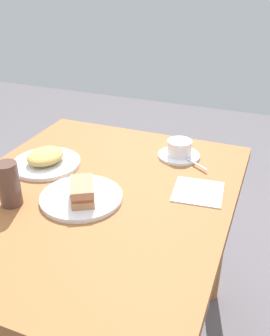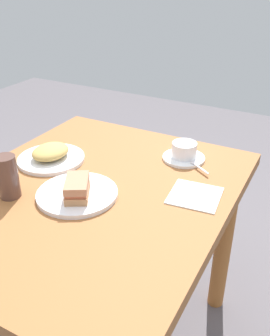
% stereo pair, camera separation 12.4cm
% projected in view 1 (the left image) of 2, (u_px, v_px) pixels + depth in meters
% --- Properties ---
extents(dining_table, '(1.01, 0.84, 0.74)m').
position_uv_depth(dining_table, '(96.00, 224.00, 1.22)').
color(dining_table, '#945A30').
rests_on(dining_table, ground_plane).
extents(sandwich_plate, '(0.25, 0.25, 0.01)m').
position_uv_depth(sandwich_plate, '(81.00, 197.00, 1.12)').
color(sandwich_plate, white).
rests_on(sandwich_plate, dining_table).
extents(sandwich_front, '(0.13, 0.11, 0.06)m').
position_uv_depth(sandwich_front, '(83.00, 191.00, 1.09)').
color(sandwich_front, tan).
rests_on(sandwich_front, sandwich_plate).
extents(coffee_saucer, '(0.15, 0.15, 0.01)m').
position_uv_depth(coffee_saucer, '(179.00, 156.00, 1.37)').
color(coffee_saucer, white).
rests_on(coffee_saucer, dining_table).
extents(coffee_cup, '(0.11, 0.09, 0.05)m').
position_uv_depth(coffee_cup, '(180.00, 147.00, 1.36)').
color(coffee_cup, white).
rests_on(coffee_cup, coffee_saucer).
extents(spoon, '(0.07, 0.09, 0.01)m').
position_uv_depth(spoon, '(194.00, 162.00, 1.31)').
color(spoon, silver).
rests_on(spoon, coffee_saucer).
extents(side_plate, '(0.24, 0.24, 0.01)m').
position_uv_depth(side_plate, '(46.00, 163.00, 1.32)').
color(side_plate, white).
rests_on(side_plate, dining_table).
extents(side_food_pile, '(0.14, 0.12, 0.04)m').
position_uv_depth(side_food_pile, '(45.00, 156.00, 1.30)').
color(side_food_pile, tan).
rests_on(side_food_pile, side_plate).
extents(napkin, '(0.16, 0.16, 0.00)m').
position_uv_depth(napkin, '(198.00, 192.00, 1.16)').
color(napkin, white).
rests_on(napkin, dining_table).
extents(drinking_glass, '(0.06, 0.06, 0.13)m').
position_uv_depth(drinking_glass, '(9.00, 184.00, 1.08)').
color(drinking_glass, brown).
rests_on(drinking_glass, dining_table).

